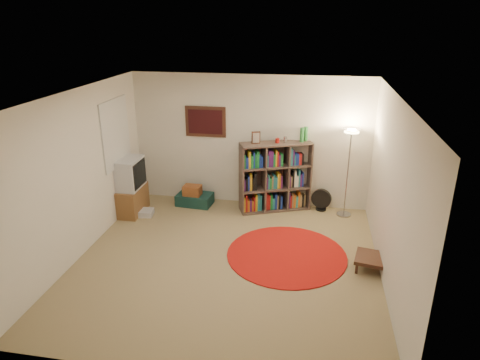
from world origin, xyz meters
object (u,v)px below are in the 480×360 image
object	(u,v)px
bookshelf	(274,178)
side_table	(372,259)
suitcase	(195,199)
floor_fan	(321,200)
tv_stand	(128,187)
floor_lamp	(350,144)

from	to	relation	value
bookshelf	side_table	xyz separation A→B (m)	(1.62, -1.85, -0.46)
bookshelf	suitcase	size ratio (longest dim) A/B	2.24
bookshelf	floor_fan	xyz separation A→B (m)	(0.90, 0.09, -0.42)
bookshelf	floor_fan	distance (m)	1.00
tv_stand	suitcase	bearing A→B (deg)	26.94
floor_fan	suitcase	bearing A→B (deg)	-163.41
suitcase	tv_stand	bearing A→B (deg)	-147.96
bookshelf	tv_stand	world-z (taller)	bookshelf
side_table	suitcase	bearing A→B (deg)	150.53
suitcase	side_table	world-z (taller)	suitcase
floor_fan	floor_lamp	bearing A→B (deg)	-5.40
floor_fan	tv_stand	bearing A→B (deg)	-155.58
floor_lamp	floor_fan	bearing A→B (deg)	161.59
side_table	floor_fan	bearing A→B (deg)	110.44
bookshelf	side_table	distance (m)	2.50
floor_lamp	side_table	xyz separation A→B (m)	(0.30, -1.80, -1.20)
bookshelf	floor_lamp	xyz separation A→B (m)	(1.33, -0.05, 0.73)
tv_stand	suitcase	xyz separation A→B (m)	(1.11, 0.56, -0.41)
tv_stand	side_table	size ratio (longest dim) A/B	1.99
floor_lamp	floor_fan	distance (m)	1.24
floor_lamp	side_table	bearing A→B (deg)	-80.59
bookshelf	floor_lamp	world-z (taller)	floor_lamp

